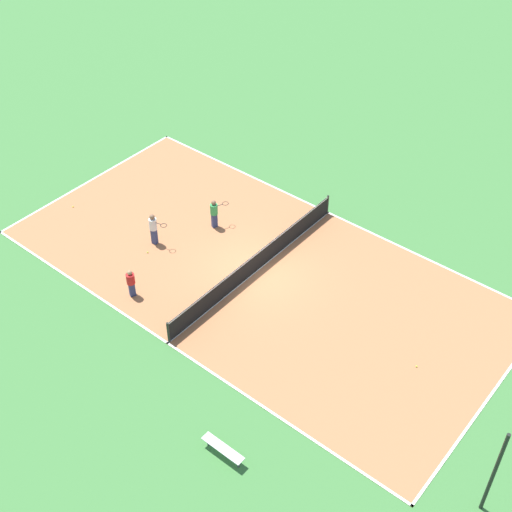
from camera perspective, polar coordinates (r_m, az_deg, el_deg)
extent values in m
plane|color=#3D7538|center=(31.58, 0.00, -1.24)|extent=(80.00, 80.00, 0.00)
cube|color=#AD6B42|center=(31.57, 0.00, -1.22)|extent=(11.19, 22.27, 0.02)
cube|color=white|center=(35.05, 5.78, 3.49)|extent=(0.10, 22.27, 0.00)
cube|color=white|center=(28.74, -7.09, -6.92)|extent=(0.10, 22.27, 0.00)
cube|color=white|center=(38.07, -13.07, 5.93)|extent=(11.19, 0.10, 0.00)
cube|color=white|center=(28.09, 18.08, -10.80)|extent=(11.19, 0.10, 0.00)
cube|color=white|center=(31.57, 0.00, -1.21)|extent=(11.19, 0.10, 0.00)
cylinder|color=black|center=(34.66, 5.74, 4.11)|extent=(0.10, 0.10, 1.06)
cylinder|color=black|center=(28.40, -7.04, -6.09)|extent=(0.10, 0.10, 1.06)
cube|color=black|center=(31.23, 0.00, -0.52)|extent=(10.89, 0.03, 1.01)
cube|color=white|center=(30.92, 0.00, 0.14)|extent=(10.89, 0.04, 0.06)
cube|color=silver|center=(25.03, -2.67, -15.11)|extent=(0.36, 1.68, 0.04)
cylinder|color=#4C4C51|center=(25.49, -3.85, -14.57)|extent=(0.08, 0.08, 0.41)
cylinder|color=#4C4C51|center=(24.96, -1.42, -16.24)|extent=(0.08, 0.08, 0.41)
cube|color=navy|center=(33.12, -8.14, 1.60)|extent=(0.25, 0.29, 0.82)
cylinder|color=silver|center=(32.69, -8.25, 2.54)|extent=(0.42, 0.42, 0.57)
sphere|color=brown|center=(32.44, -8.32, 3.11)|extent=(0.25, 0.25, 0.25)
cylinder|color=#262626|center=(32.44, -7.81, 2.58)|extent=(0.09, 0.28, 0.03)
torus|color=black|center=(32.31, -7.40, 2.44)|extent=(0.36, 0.36, 0.02)
cube|color=navy|center=(30.66, -9.89, -2.62)|extent=(0.31, 0.29, 0.70)
cylinder|color=red|center=(30.26, -10.01, -1.81)|extent=(0.48, 0.48, 0.49)
sphere|color=#A87A56|center=(30.03, -10.09, -1.32)|extent=(0.21, 0.21, 0.21)
cube|color=navy|center=(33.82, -3.35, 2.88)|extent=(0.31, 0.28, 0.76)
cylinder|color=green|center=(33.43, -3.39, 3.76)|extent=(0.47, 0.47, 0.53)
sphere|color=brown|center=(33.20, -3.41, 4.28)|extent=(0.23, 0.23, 0.23)
cylinder|color=#262626|center=(33.45, -2.90, 4.09)|extent=(0.27, 0.14, 0.03)
torus|color=black|center=(33.54, -2.46, 4.22)|extent=(0.40, 0.40, 0.02)
sphere|color=#CCE033|center=(32.85, -8.67, 0.30)|extent=(0.07, 0.07, 0.07)
sphere|color=#CCE033|center=(36.33, -14.43, 3.85)|extent=(0.07, 0.07, 0.07)
sphere|color=#CCE033|center=(28.36, 12.72, -8.61)|extent=(0.07, 0.07, 0.07)
cylinder|color=black|center=(23.78, 18.50, -16.15)|extent=(0.12, 0.12, 3.97)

